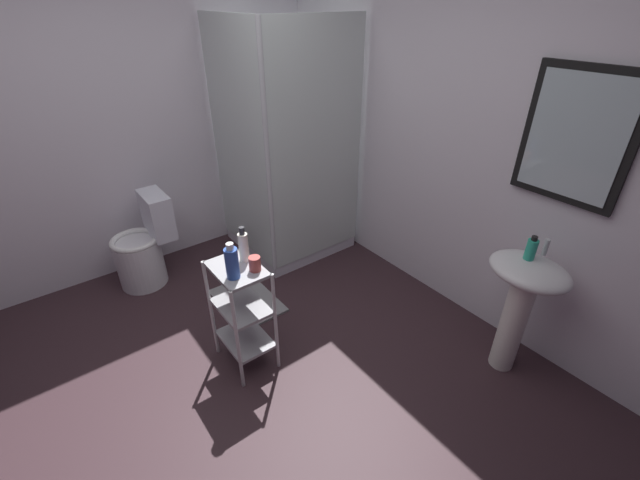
{
  "coord_description": "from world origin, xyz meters",
  "views": [
    {
      "loc": [
        1.65,
        -0.59,
        2.1
      ],
      "look_at": [
        -0.01,
        0.68,
        0.85
      ],
      "focal_mm": 22.98,
      "sensor_mm": 36.0,
      "label": 1
    }
  ],
  "objects_px": {
    "pedestal_sink": "(522,294)",
    "rinse_cup": "(255,264)",
    "bath_mat": "(247,301)",
    "shower_stall": "(285,205)",
    "lotion_bottle_white": "(243,246)",
    "storage_cart": "(242,308)",
    "shampoo_bottle_blue": "(232,262)",
    "toilet": "(144,249)",
    "hand_soap_bottle": "(531,249)"
  },
  "relations": [
    {
      "from": "pedestal_sink",
      "to": "rinse_cup",
      "type": "distance_m",
      "value": 1.58
    },
    {
      "from": "pedestal_sink",
      "to": "bath_mat",
      "type": "height_order",
      "value": "pedestal_sink"
    },
    {
      "from": "pedestal_sink",
      "to": "toilet",
      "type": "bearing_deg",
      "value": -146.84
    },
    {
      "from": "storage_cart",
      "to": "rinse_cup",
      "type": "xyz_separation_m",
      "value": [
        0.09,
        0.08,
        0.35
      ]
    },
    {
      "from": "shower_stall",
      "to": "lotion_bottle_white",
      "type": "height_order",
      "value": "shower_stall"
    },
    {
      "from": "toilet",
      "to": "rinse_cup",
      "type": "relative_size",
      "value": 8.68
    },
    {
      "from": "shower_stall",
      "to": "lotion_bottle_white",
      "type": "distance_m",
      "value": 1.38
    },
    {
      "from": "hand_soap_bottle",
      "to": "pedestal_sink",
      "type": "bearing_deg",
      "value": -15.53
    },
    {
      "from": "hand_soap_bottle",
      "to": "lotion_bottle_white",
      "type": "height_order",
      "value": "lotion_bottle_white"
    },
    {
      "from": "storage_cart",
      "to": "bath_mat",
      "type": "height_order",
      "value": "storage_cart"
    },
    {
      "from": "pedestal_sink",
      "to": "toilet",
      "type": "height_order",
      "value": "pedestal_sink"
    },
    {
      "from": "lotion_bottle_white",
      "to": "rinse_cup",
      "type": "bearing_deg",
      "value": -0.87
    },
    {
      "from": "pedestal_sink",
      "to": "hand_soap_bottle",
      "type": "xyz_separation_m",
      "value": [
        -0.03,
        0.01,
        0.3
      ]
    },
    {
      "from": "storage_cart",
      "to": "hand_soap_bottle",
      "type": "relative_size",
      "value": 5.02
    },
    {
      "from": "hand_soap_bottle",
      "to": "shampoo_bottle_blue",
      "type": "distance_m",
      "value": 1.67
    },
    {
      "from": "shampoo_bottle_blue",
      "to": "rinse_cup",
      "type": "height_order",
      "value": "shampoo_bottle_blue"
    },
    {
      "from": "toilet",
      "to": "lotion_bottle_white",
      "type": "relative_size",
      "value": 3.38
    },
    {
      "from": "pedestal_sink",
      "to": "shower_stall",
      "type": "bearing_deg",
      "value": -171.11
    },
    {
      "from": "shampoo_bottle_blue",
      "to": "rinse_cup",
      "type": "xyz_separation_m",
      "value": [
        0.01,
        0.13,
        -0.05
      ]
    },
    {
      "from": "toilet",
      "to": "hand_soap_bottle",
      "type": "distance_m",
      "value": 2.83
    },
    {
      "from": "storage_cart",
      "to": "hand_soap_bottle",
      "type": "distance_m",
      "value": 1.73
    },
    {
      "from": "storage_cart",
      "to": "shampoo_bottle_blue",
      "type": "xyz_separation_m",
      "value": [
        0.07,
        -0.05,
        0.4
      ]
    },
    {
      "from": "shower_stall",
      "to": "bath_mat",
      "type": "height_order",
      "value": "shower_stall"
    },
    {
      "from": "rinse_cup",
      "to": "storage_cart",
      "type": "bearing_deg",
      "value": -138.53
    },
    {
      "from": "storage_cart",
      "to": "bath_mat",
      "type": "xyz_separation_m",
      "value": [
        -0.53,
        0.29,
        -0.43
      ]
    },
    {
      "from": "bath_mat",
      "to": "rinse_cup",
      "type": "bearing_deg",
      "value": -18.78
    },
    {
      "from": "pedestal_sink",
      "to": "rinse_cup",
      "type": "bearing_deg",
      "value": -128.14
    },
    {
      "from": "shower_stall",
      "to": "hand_soap_bottle",
      "type": "distance_m",
      "value": 2.1
    },
    {
      "from": "toilet",
      "to": "bath_mat",
      "type": "relative_size",
      "value": 1.27
    },
    {
      "from": "hand_soap_bottle",
      "to": "shampoo_bottle_blue",
      "type": "xyz_separation_m",
      "value": [
        -0.95,
        -1.37,
        -0.04
      ]
    },
    {
      "from": "storage_cart",
      "to": "shower_stall",
      "type": "bearing_deg",
      "value": 135.68
    },
    {
      "from": "hand_soap_bottle",
      "to": "toilet",
      "type": "bearing_deg",
      "value": -146.35
    },
    {
      "from": "shower_stall",
      "to": "toilet",
      "type": "height_order",
      "value": "shower_stall"
    },
    {
      "from": "shampoo_bottle_blue",
      "to": "toilet",
      "type": "bearing_deg",
      "value": -173.05
    },
    {
      "from": "lotion_bottle_white",
      "to": "pedestal_sink",
      "type": "bearing_deg",
      "value": 48.33
    },
    {
      "from": "shampoo_bottle_blue",
      "to": "hand_soap_bottle",
      "type": "bearing_deg",
      "value": 55.23
    },
    {
      "from": "lotion_bottle_white",
      "to": "shampoo_bottle_blue",
      "type": "height_order",
      "value": "lotion_bottle_white"
    },
    {
      "from": "shampoo_bottle_blue",
      "to": "bath_mat",
      "type": "relative_size",
      "value": 0.37
    },
    {
      "from": "shower_stall",
      "to": "pedestal_sink",
      "type": "height_order",
      "value": "shower_stall"
    },
    {
      "from": "shampoo_bottle_blue",
      "to": "storage_cart",
      "type": "bearing_deg",
      "value": 143.12
    },
    {
      "from": "toilet",
      "to": "lotion_bottle_white",
      "type": "xyz_separation_m",
      "value": [
        1.25,
        0.3,
        0.52
      ]
    },
    {
      "from": "shower_stall",
      "to": "storage_cart",
      "type": "distance_m",
      "value": 1.41
    },
    {
      "from": "rinse_cup",
      "to": "lotion_bottle_white",
      "type": "bearing_deg",
      "value": 179.13
    },
    {
      "from": "shampoo_bottle_blue",
      "to": "shower_stall",
      "type": "bearing_deg",
      "value": 136.13
    },
    {
      "from": "toilet",
      "to": "rinse_cup",
      "type": "bearing_deg",
      "value": 12.17
    },
    {
      "from": "pedestal_sink",
      "to": "bath_mat",
      "type": "xyz_separation_m",
      "value": [
        -1.59,
        -1.02,
        -0.57
      ]
    },
    {
      "from": "shower_stall",
      "to": "lotion_bottle_white",
      "type": "xyz_separation_m",
      "value": [
        0.97,
        -0.91,
        0.37
      ]
    },
    {
      "from": "hand_soap_bottle",
      "to": "lotion_bottle_white",
      "type": "xyz_separation_m",
      "value": [
        -1.07,
        -1.24,
        -0.04
      ]
    },
    {
      "from": "shower_stall",
      "to": "hand_soap_bottle",
      "type": "height_order",
      "value": "shower_stall"
    },
    {
      "from": "storage_cart",
      "to": "rinse_cup",
      "type": "relative_size",
      "value": 8.45
    }
  ]
}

